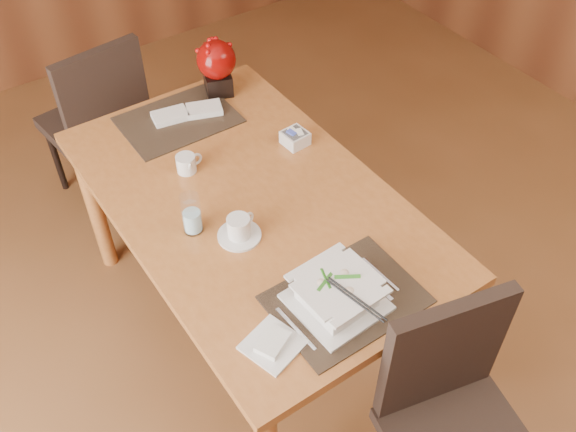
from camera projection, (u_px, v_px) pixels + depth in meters
ground at (341, 427)px, 2.47m from camera, size 6.00×6.00×0.00m
dining_table at (251, 217)px, 2.35m from camera, size 0.90×1.50×0.75m
placemat_near at (346, 299)px, 1.96m from camera, size 0.45×0.33×0.01m
placemat_far at (178, 120)px, 2.60m from camera, size 0.45×0.33×0.01m
soup_setting at (337, 294)px, 1.91m from camera, size 0.27×0.27×0.10m
coffee_cup at (239, 229)px, 2.12m from camera, size 0.15×0.15×0.08m
water_glass at (191, 214)px, 2.11m from camera, size 0.09×0.09×0.15m
creamer_jug at (186, 164)px, 2.36m from camera, size 0.10×0.10×0.07m
sugar_caddy at (295, 138)px, 2.48m from camera, size 0.10×0.10×0.05m
berry_decor at (217, 64)px, 2.64m from camera, size 0.16×0.16×0.24m
napkins_far at (190, 112)px, 2.61m from camera, size 0.30×0.17×0.03m
bread_plate at (273, 345)px, 1.84m from camera, size 0.19×0.19×0.01m
near_chair at (453, 411)px, 1.96m from camera, size 0.51×0.51×0.91m
far_chair at (99, 117)px, 3.00m from camera, size 0.48×0.48×0.92m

